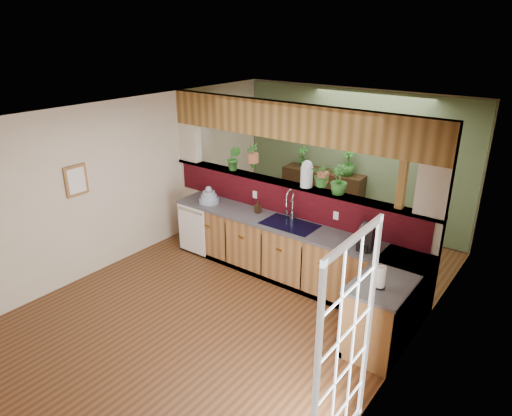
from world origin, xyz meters
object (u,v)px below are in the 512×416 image
Objects in this scene: dish_stack at (209,198)px; glass_jar at (307,174)px; coffee_maker at (367,238)px; faucet at (291,203)px; soap_dispenser at (258,207)px; paper_towel at (381,278)px; shelving_console at (322,197)px.

dish_stack is 1.75m from glass_jar.
dish_stack is at bearing -164.93° from glass_jar.
glass_jar is at bearing 148.50° from coffee_maker.
faucet reaches higher than soap_dispenser.
glass_jar is at bearing 22.78° from soap_dispenser.
glass_jar is (-1.72, 1.23, 0.57)m from paper_towel.
coffee_maker is at bearing -20.02° from glass_jar.
coffee_maker is at bearing -0.15° from dish_stack.
dish_stack is 2.53m from shelving_console.
faucet is at bearing -77.93° from shelving_console.
faucet reaches higher than dish_stack.
glass_jar reaches higher than paper_towel.
dish_stack is at bearing -113.99° from shelving_console.
soap_dispenser is 0.71× the size of paper_towel.
soap_dispenser is 0.49× the size of glass_jar.
soap_dispenser is at bearing -157.22° from glass_jar.
soap_dispenser is (-0.56, -0.06, -0.17)m from faucet.
paper_towel is (0.53, -0.80, -0.02)m from coffee_maker.
glass_jar is 0.25× the size of shelving_console.
coffee_maker is (1.31, -0.21, -0.12)m from faucet.
paper_towel reaches higher than soap_dispenser.
coffee_maker is 0.20× the size of shelving_console.
paper_towel is at bearing -35.71° from glass_jar.
glass_jar reaches higher than soap_dispenser.
shelving_console is (-0.73, 1.90, -1.09)m from glass_jar.
shelving_console is (0.85, 2.33, -0.49)m from dish_stack.
glass_jar is at bearing 15.07° from dish_stack.
coffee_maker reaches higher than paper_towel.
shelving_console is (-0.05, 2.19, -0.50)m from soap_dispenser.
glass_jar is (0.68, 0.29, 0.59)m from soap_dispenser.
glass_jar is at bearing -72.82° from shelving_console.
soap_dispenser reaches higher than shelving_console.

